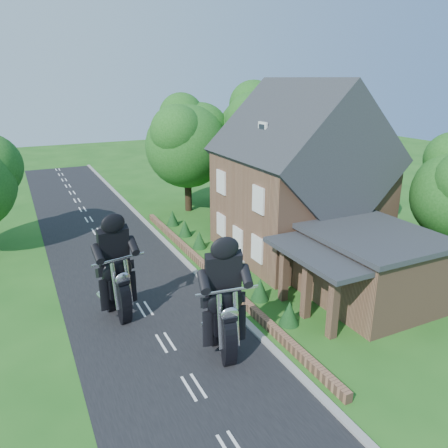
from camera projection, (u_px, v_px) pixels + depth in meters
name	position (u px, v px, depth m)	size (l,w,h in m)	color
ground	(166.00, 343.00, 17.71)	(120.00, 120.00, 0.00)	#1F5417
road	(166.00, 342.00, 17.70)	(7.00, 80.00, 0.02)	black
kerb	(245.00, 321.00, 19.20)	(0.30, 80.00, 0.12)	gray
garden_wall	(211.00, 272.00, 23.69)	(0.30, 22.00, 0.40)	#8B6047
house	(299.00, 182.00, 25.79)	(9.54, 8.64, 10.24)	#8B6047
annex	(369.00, 266.00, 20.56)	(7.05, 5.94, 3.44)	#8B6047
tree_house_right	(351.00, 154.00, 30.31)	(6.51, 6.00, 8.40)	black
tree_behind_house	(265.00, 129.00, 35.36)	(7.81, 7.20, 10.08)	black
tree_behind_left	(191.00, 138.00, 33.86)	(6.94, 6.40, 9.16)	black
shrub_a	(289.00, 313.00, 18.88)	(0.90, 0.90, 1.10)	#113615
shrub_b	(260.00, 289.00, 21.01)	(0.90, 0.90, 1.10)	#113615
shrub_c	(236.00, 270.00, 23.14)	(0.90, 0.90, 1.10)	#113615
shrub_d	(199.00, 240.00, 27.40)	(0.90, 0.90, 1.10)	#113615
shrub_e	(185.00, 228.00, 29.53)	(0.90, 0.90, 1.10)	#113615
shrub_f	(173.00, 218.00, 31.66)	(0.90, 0.90, 1.10)	#113615
motorcycle_lead	(223.00, 339.00, 16.68)	(0.40, 1.59, 1.48)	black
motorcycle_follow	(118.00, 303.00, 19.37)	(0.40, 1.58, 1.47)	black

